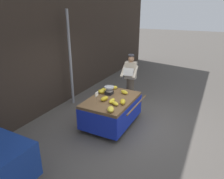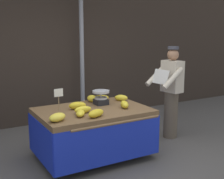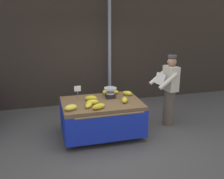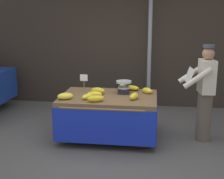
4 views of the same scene
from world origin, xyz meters
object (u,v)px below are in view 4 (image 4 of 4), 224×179
object	(u,v)px
banana_bunch_8	(123,87)
vendor_person	(205,93)
weighing_scale	(124,87)
street_pole	(150,43)
banana_bunch_1	(95,94)
banana_bunch_5	(147,91)
banana_bunch_0	(87,97)
banana_bunch_7	(98,91)
price_sign	(84,79)
banana_bunch_6	(96,99)
banana_bunch_3	(65,96)
banana_bunch_4	(134,96)
banana_cart	(109,107)
banana_bunch_2	(132,88)

from	to	relation	value
banana_bunch_8	vendor_person	xyz separation A→B (m)	(1.47, -0.31, 0.02)
weighing_scale	vendor_person	distance (m)	1.43
street_pole	banana_bunch_1	world-z (taller)	street_pole
street_pole	banana_bunch_5	xyz separation A→B (m)	(0.00, -1.61, -0.71)
banana_bunch_0	banana_bunch_7	xyz separation A→B (m)	(0.12, 0.37, 0.02)
price_sign	banana_bunch_6	xyz separation A→B (m)	(0.33, -0.59, -0.19)
street_pole	banana_bunch_0	world-z (taller)	street_pole
street_pole	banana_bunch_7	xyz separation A→B (m)	(-0.89, -1.77, -0.71)
banana_bunch_1	banana_bunch_3	bearing A→B (deg)	-156.55
banana_bunch_5	banana_bunch_8	size ratio (longest dim) A/B	1.08
price_sign	banana_bunch_1	size ratio (longest dim) A/B	1.27
banana_bunch_6	banana_bunch_8	world-z (taller)	banana_bunch_8
vendor_person	banana_bunch_3	bearing A→B (deg)	-168.94
banana_bunch_1	banana_bunch_4	world-z (taller)	banana_bunch_4
price_sign	weighing_scale	bearing A→B (deg)	2.09
banana_bunch_8	vendor_person	distance (m)	1.50
street_pole	banana_cart	xyz separation A→B (m)	(-0.67, -1.88, -0.97)
banana_cart	weighing_scale	distance (m)	0.46
banana_bunch_6	vendor_person	bearing A→B (deg)	16.52
banana_bunch_2	banana_bunch_3	xyz separation A→B (m)	(-1.09, -0.80, 0.01)
banana_bunch_0	vendor_person	distance (m)	2.05
street_pole	price_sign	bearing A→B (deg)	-124.30
banana_bunch_4	banana_bunch_7	size ratio (longest dim) A/B	0.95
weighing_scale	banana_bunch_1	size ratio (longest dim) A/B	1.04
banana_bunch_0	banana_bunch_8	distance (m)	0.89
banana_bunch_7	vendor_person	world-z (taller)	vendor_person
banana_bunch_2	banana_bunch_7	distance (m)	0.70
weighing_scale	banana_bunch_6	bearing A→B (deg)	-123.19
banana_bunch_6	banana_bunch_8	bearing A→B (deg)	67.12
weighing_scale	banana_bunch_0	size ratio (longest dim) A/B	1.15
banana_cart	price_sign	world-z (taller)	price_sign
banana_bunch_5	vendor_person	bearing A→B (deg)	-7.52
banana_bunch_0	banana_bunch_3	distance (m)	0.37
banana_bunch_3	banana_bunch_0	bearing A→B (deg)	10.15
banana_bunch_5	banana_bunch_2	bearing A→B (deg)	144.83
price_sign	banana_bunch_2	bearing A→B (deg)	17.85
banana_bunch_2	vendor_person	bearing A→B (deg)	-14.47
banana_bunch_4	banana_bunch_8	xyz separation A→B (m)	(-0.26, 0.62, 0.00)
banana_bunch_1	banana_bunch_2	xyz separation A→B (m)	(0.62, 0.59, -0.01)
weighing_scale	banana_bunch_0	bearing A→B (deg)	-140.77
banana_cart	banana_bunch_6	world-z (taller)	banana_bunch_6
banana_bunch_0	banana_bunch_5	size ratio (longest dim) A/B	1.08
banana_cart	banana_bunch_5	world-z (taller)	banana_bunch_5
banana_bunch_5	vendor_person	size ratio (longest dim) A/B	0.13
weighing_scale	banana_bunch_4	size ratio (longest dim) A/B	1.11
banana_cart	banana_bunch_3	bearing A→B (deg)	-154.28
banana_bunch_1	banana_bunch_5	bearing A→B (deg)	23.49
weighing_scale	banana_bunch_5	bearing A→B (deg)	7.62
price_sign	banana_bunch_3	bearing A→B (deg)	-112.47
price_sign	banana_bunch_7	size ratio (longest dim) A/B	1.27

